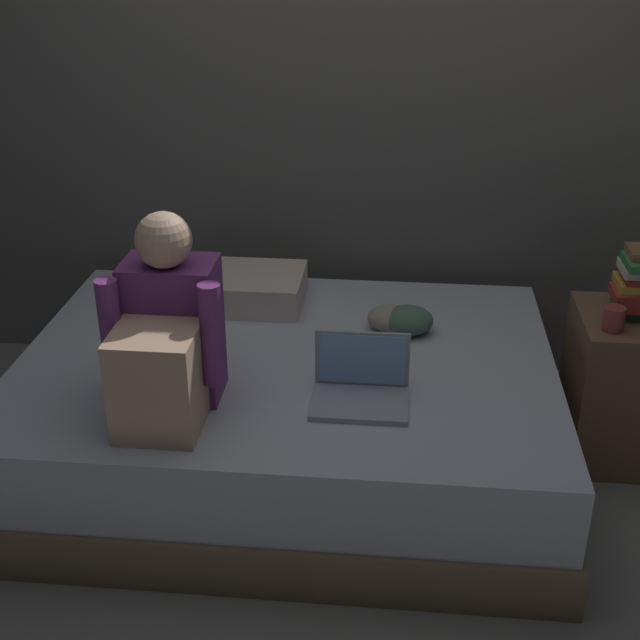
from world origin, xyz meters
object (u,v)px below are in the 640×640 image
object	(u,v)px
mug	(614,319)
clothes_pile	(400,319)
nightstand	(628,387)
person_sitting	(166,339)
bed	(288,410)
pillow	(236,288)
laptop	(361,385)

from	to	relation	value
mug	clothes_pile	distance (m)	0.78
nightstand	person_sitting	distance (m)	1.78
nightstand	mug	distance (m)	0.39
bed	pillow	distance (m)	0.61
bed	person_sitting	distance (m)	0.71
person_sitting	nightstand	bearing A→B (deg)	19.81
clothes_pile	nightstand	bearing A→B (deg)	-2.94
bed	mug	xyz separation A→B (m)	(1.17, 0.08, 0.41)
pillow	clothes_pile	world-z (taller)	pillow
person_sitting	pillow	distance (m)	0.86
laptop	pillow	xyz separation A→B (m)	(-0.56, 0.73, 0.01)
bed	pillow	size ratio (longest dim) A/B	3.57
bed	nightstand	bearing A→B (deg)	8.59
mug	pillow	bearing A→B (deg)	165.49
bed	clothes_pile	bearing A→B (deg)	30.32
bed	person_sitting	xyz separation A→B (m)	(-0.33, -0.39, 0.49)
person_sitting	laptop	xyz separation A→B (m)	(0.62, 0.11, -0.20)
mug	bed	bearing A→B (deg)	-176.26
person_sitting	laptop	world-z (taller)	person_sitting
person_sitting	mug	world-z (taller)	person_sitting
laptop	clothes_pile	bearing A→B (deg)	76.68
person_sitting	pillow	xyz separation A→B (m)	(0.06, 0.84, -0.19)
nightstand	laptop	xyz separation A→B (m)	(-1.01, -0.48, 0.23)
nightstand	person_sitting	size ratio (longest dim) A/B	0.91
bed	clothes_pile	size ratio (longest dim) A/B	7.80
bed	nightstand	size ratio (longest dim) A/B	3.36
laptop	mug	bearing A→B (deg)	22.25
nightstand	laptop	world-z (taller)	laptop
bed	laptop	size ratio (longest dim) A/B	6.25
mug	clothes_pile	size ratio (longest dim) A/B	0.35
person_sitting	pillow	world-z (taller)	person_sitting
bed	mug	bearing A→B (deg)	3.74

